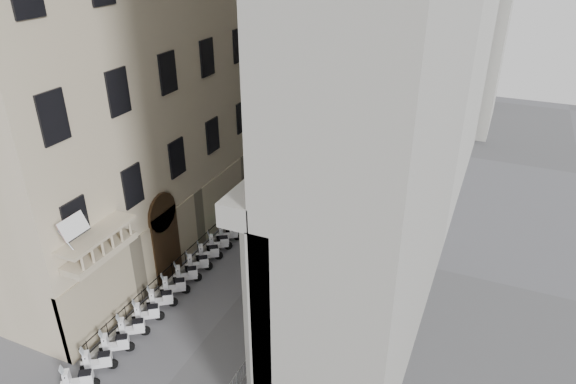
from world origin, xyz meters
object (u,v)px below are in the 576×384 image
Objects in this scene: street_lamp at (262,141)px; pedestrian_b at (364,185)px; pedestrian_a at (304,221)px; info_kiosk at (235,213)px; security_tent at (286,165)px.

street_lamp is 5.62× the size of pedestrian_b.
pedestrian_b is at bearing -105.96° from pedestrian_a.
street_lamp is at bearing 38.33° from pedestrian_b.
pedestrian_a is at bearing 26.83° from info_kiosk.
street_lamp is 6.59m from pedestrian_a.
security_tent is 3.17m from street_lamp.
info_kiosk reaches higher than pedestrian_a.
info_kiosk is 1.14× the size of pedestrian_b.
pedestrian_a is (4.89, 1.10, -0.09)m from info_kiosk.
pedestrian_a is (4.29, -2.37, -4.41)m from street_lamp.
security_tent is at bearing 86.21° from info_kiosk.
security_tent is 6.60m from pedestrian_b.
street_lamp is 4.95× the size of info_kiosk.
info_kiosk is at bearing -107.90° from security_tent.
security_tent is 0.47× the size of street_lamp.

